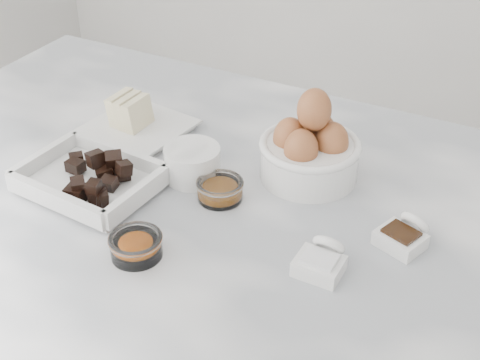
% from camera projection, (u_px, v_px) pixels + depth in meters
% --- Properties ---
extents(marble_slab, '(1.20, 0.80, 0.04)m').
position_uv_depth(marble_slab, '(217.00, 223.00, 0.93)').
color(marble_slab, white).
rests_on(marble_slab, cabinet).
extents(chocolate_dish, '(0.20, 0.16, 0.05)m').
position_uv_depth(chocolate_dish, '(89.00, 176.00, 0.95)').
color(chocolate_dish, white).
rests_on(chocolate_dish, marble_slab).
extents(butter_plate, '(0.17, 0.17, 0.06)m').
position_uv_depth(butter_plate, '(136.00, 122.00, 1.08)').
color(butter_plate, white).
rests_on(butter_plate, marble_slab).
extents(sugar_ramekin, '(0.08, 0.08, 0.05)m').
position_uv_depth(sugar_ramekin, '(192.00, 162.00, 0.97)').
color(sugar_ramekin, white).
rests_on(sugar_ramekin, marble_slab).
extents(egg_bowl, '(0.15, 0.15, 0.14)m').
position_uv_depth(egg_bowl, '(310.00, 149.00, 0.96)').
color(egg_bowl, white).
rests_on(egg_bowl, marble_slab).
extents(honey_bowl, '(0.07, 0.07, 0.03)m').
position_uv_depth(honey_bowl, '(220.00, 189.00, 0.93)').
color(honey_bowl, white).
rests_on(honey_bowl, marble_slab).
extents(zest_bowl, '(0.07, 0.07, 0.03)m').
position_uv_depth(zest_bowl, '(136.00, 245.00, 0.83)').
color(zest_bowl, white).
rests_on(zest_bowl, marble_slab).
extents(vanilla_spoon, '(0.07, 0.08, 0.04)m').
position_uv_depth(vanilla_spoon, '(404.00, 235.00, 0.85)').
color(vanilla_spoon, white).
rests_on(vanilla_spoon, marble_slab).
extents(salt_spoon, '(0.06, 0.07, 0.04)m').
position_uv_depth(salt_spoon, '(321.00, 260.00, 0.81)').
color(salt_spoon, white).
rests_on(salt_spoon, marble_slab).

